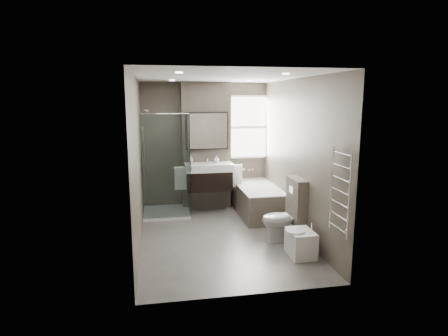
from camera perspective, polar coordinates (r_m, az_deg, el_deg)
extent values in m
cube|color=#5A5653|center=(6.35, -0.48, -10.65)|extent=(2.65, 3.85, 0.05)
cube|color=silver|center=(5.93, -0.52, 13.96)|extent=(2.65, 3.85, 0.05)
cube|color=brown|center=(7.88, -2.88, 3.46)|extent=(2.65, 0.05, 2.60)
cube|color=brown|center=(4.15, 4.03, -3.01)|extent=(2.65, 0.05, 2.60)
cube|color=brown|center=(5.92, -13.23, 0.83)|extent=(0.05, 3.85, 2.60)
cube|color=brown|center=(6.36, 11.36, 1.55)|extent=(0.05, 3.85, 2.60)
cube|color=#514A40|center=(7.74, -2.74, 3.33)|extent=(1.00, 0.25, 2.60)
cube|color=black|center=(7.50, -2.34, -1.86)|extent=(0.90, 0.45, 0.38)
cube|color=white|center=(7.45, -2.36, 0.13)|extent=(0.95, 0.47, 0.15)
cylinder|color=silver|center=(7.59, -2.54, 1.36)|extent=(0.03, 0.03, 0.12)
cylinder|color=silver|center=(7.53, -2.48, 1.70)|extent=(0.02, 0.12, 0.02)
cube|color=black|center=(7.55, -2.60, 5.67)|extent=(0.86, 0.06, 0.76)
cube|color=white|center=(7.51, -2.56, 5.64)|extent=(0.80, 0.02, 0.70)
cube|color=white|center=(7.42, -6.61, -1.59)|extent=(0.24, 0.06, 0.44)
cube|color=white|center=(7.57, 1.88, -1.29)|extent=(0.24, 0.06, 0.44)
cube|color=white|center=(7.62, -8.71, -6.67)|extent=(0.90, 0.90, 0.06)
cube|color=white|center=(6.95, -8.83, 0.14)|extent=(0.88, 0.01, 1.94)
cube|color=white|center=(7.41, -5.50, 0.86)|extent=(0.01, 0.88, 1.94)
cylinder|color=silver|center=(7.36, -12.09, 2.34)|extent=(0.02, 0.02, 1.00)
cube|color=#514A40|center=(7.47, 5.10, -4.99)|extent=(0.75, 1.60, 0.55)
cube|color=white|center=(7.40, 5.14, -2.91)|extent=(0.75, 1.60, 0.03)
cube|color=white|center=(7.42, 5.13, -3.39)|extent=(0.61, 1.42, 0.12)
cube|color=white|center=(7.97, 3.60, 6.24)|extent=(0.98, 0.04, 1.33)
cube|color=white|center=(7.94, 3.65, 6.22)|extent=(0.90, 0.01, 1.25)
cube|color=white|center=(7.94, 3.66, 6.22)|extent=(0.90, 0.01, 0.05)
imported|color=white|center=(6.17, 9.03, -7.69)|extent=(0.71, 0.42, 0.71)
cube|color=#514A40|center=(6.26, 10.95, -6.08)|extent=(0.18, 0.55, 1.00)
cube|color=silver|center=(6.15, 10.23, -3.28)|extent=(0.01, 0.16, 0.11)
cube|color=white|center=(5.68, 11.63, -11.18)|extent=(0.34, 0.48, 0.38)
cylinder|color=white|center=(5.58, 10.78, -9.51)|extent=(0.29, 0.29, 0.05)
cylinder|color=silver|center=(5.65, 13.25, -8.59)|extent=(0.02, 0.02, 0.10)
cylinder|color=silver|center=(4.74, 18.56, -4.08)|extent=(0.03, 0.03, 1.10)
cylinder|color=silver|center=(5.13, 16.11, -2.84)|extent=(0.03, 0.03, 1.10)
cube|color=silver|center=(4.93, 17.28, -3.44)|extent=(0.02, 0.46, 1.00)
imported|color=white|center=(7.37, -5.08, 1.28)|extent=(0.08, 0.08, 0.18)
imported|color=white|center=(7.51, -1.18, 1.37)|extent=(0.11, 0.11, 0.15)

